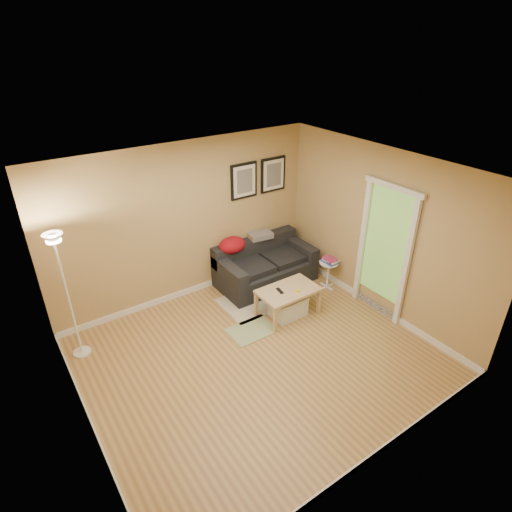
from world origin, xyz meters
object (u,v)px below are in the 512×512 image
at_px(coffee_table, 288,302).
at_px(storage_bin, 288,306).
at_px(sofa, 266,264).
at_px(side_table, 328,275).
at_px(book_stack, 330,260).
at_px(floor_lamp, 69,301).

height_order(coffee_table, storage_bin, coffee_table).
bearing_deg(sofa, side_table, -43.25).
bearing_deg(side_table, book_stack, -13.18).
xyz_separation_m(coffee_table, book_stack, (1.09, 0.23, 0.31)).
distance_m(storage_bin, floor_lamp, 3.17).
distance_m(sofa, storage_bin, 1.06).
relative_size(coffee_table, floor_lamp, 0.50).
xyz_separation_m(sofa, coffee_table, (-0.28, -0.98, -0.14)).
relative_size(book_stack, floor_lamp, 0.14).
xyz_separation_m(sofa, side_table, (0.79, -0.75, -0.12)).
relative_size(sofa, side_table, 3.39).
distance_m(side_table, book_stack, 0.29).
bearing_deg(coffee_table, side_table, 7.02).
relative_size(sofa, storage_bin, 3.11).
xyz_separation_m(sofa, storage_bin, (-0.28, -1.00, -0.21)).
bearing_deg(storage_bin, book_stack, 12.77).
distance_m(sofa, book_stack, 1.12).
distance_m(coffee_table, storage_bin, 0.07).
xyz_separation_m(sofa, floor_lamp, (-3.23, -0.06, 0.51)).
relative_size(sofa, book_stack, 6.48).
xyz_separation_m(coffee_table, floor_lamp, (-2.95, 0.92, 0.65)).
bearing_deg(side_table, storage_bin, -166.80).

